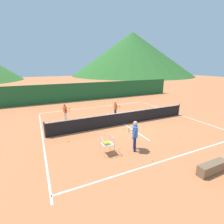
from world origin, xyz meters
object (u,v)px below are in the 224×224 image
object	(u,v)px
tennis_ball_10	(175,119)
tennis_ball_11	(102,130)
tennis_ball_2	(124,128)
tennis_ball_1	(120,137)
tennis_ball_6	(179,137)
tennis_ball_0	(152,160)
student_0	(65,110)
tennis_ball_4	(86,134)
tennis_ball_7	(54,141)
ball_cart	(107,143)
tennis_ball_3	(123,131)
instructor	(135,133)
tennis_ball_8	(135,134)
tennis_ball_5	(120,148)
tennis_ball_9	(68,141)
courtside_bench	(212,168)
student_1	(116,107)
tennis_net	(124,118)

from	to	relation	value
tennis_ball_10	tennis_ball_11	bearing A→B (deg)	177.76
tennis_ball_2	tennis_ball_1	bearing A→B (deg)	-128.91
tennis_ball_6	tennis_ball_10	world-z (taller)	same
tennis_ball_1	tennis_ball_0	bearing A→B (deg)	-86.50
student_0	tennis_ball_11	xyz separation A→B (m)	(1.86, -3.40, -0.78)
tennis_ball_4	tennis_ball_10	size ratio (longest dim) A/B	1.00
tennis_ball_4	tennis_ball_7	xyz separation A→B (m)	(-2.00, -0.18, 0.00)
ball_cart	tennis_ball_3	xyz separation A→B (m)	(2.19, 2.23, -0.56)
instructor	tennis_ball_0	bearing A→B (deg)	-81.17
instructor	tennis_ball_2	distance (m)	3.23
tennis_ball_8	tennis_ball_11	world-z (taller)	same
ball_cart	tennis_ball_4	world-z (taller)	ball_cart
student_0	tennis_ball_5	bearing A→B (deg)	-74.00
tennis_ball_7	tennis_ball_8	bearing A→B (deg)	-13.80
tennis_ball_9	tennis_ball_11	distance (m)	2.52
tennis_ball_1	tennis_ball_10	world-z (taller)	same
tennis_ball_6	tennis_ball_11	world-z (taller)	same
tennis_ball_5	tennis_ball_7	distance (m)	3.93
tennis_ball_5	tennis_ball_6	xyz separation A→B (m)	(4.07, -0.28, 0.00)
instructor	tennis_ball_11	size ratio (longest dim) A/B	24.06
tennis_ball_0	tennis_ball_10	world-z (taller)	same
tennis_ball_2	tennis_ball_3	distance (m)	0.49
tennis_ball_5	tennis_ball_10	world-z (taller)	same
tennis_ball_10	courtside_bench	distance (m)	7.14
tennis_ball_7	tennis_ball_9	world-z (taller)	same
tennis_ball_0	tennis_ball_11	size ratio (longest dim) A/B	1.00
tennis_ball_3	tennis_ball_9	size ratio (longest dim) A/B	1.00
student_1	tennis_ball_9	world-z (taller)	student_1
tennis_net	tennis_ball_3	size ratio (longest dim) A/B	166.60
student_1	tennis_ball_8	size ratio (longest dim) A/B	18.87
tennis_ball_2	tennis_ball_7	xyz separation A→B (m)	(-4.79, -0.05, 0.00)
tennis_ball_1	tennis_ball_3	size ratio (longest dim) A/B	1.00
tennis_net	tennis_ball_10	bearing A→B (deg)	-9.19
tennis_ball_0	tennis_ball_5	xyz separation A→B (m)	(-0.84, 1.68, 0.00)
tennis_ball_5	tennis_ball_8	world-z (taller)	same
instructor	tennis_ball_10	bearing A→B (deg)	26.43
tennis_ball_0	tennis_net	bearing A→B (deg)	75.54
tennis_ball_4	tennis_ball_5	size ratio (longest dim) A/B	1.00
tennis_ball_6	ball_cart	bearing A→B (deg)	178.34
tennis_ball_0	tennis_ball_3	distance (m)	3.81
instructor	tennis_ball_5	size ratio (longest dim) A/B	24.06
tennis_net	tennis_ball_8	bearing A→B (deg)	-98.65
tennis_ball_5	tennis_ball_9	size ratio (longest dim) A/B	1.00
tennis_ball_8	student_0	bearing A→B (deg)	125.84
tennis_ball_1	tennis_ball_6	distance (m)	3.71
tennis_ball_4	tennis_ball_6	xyz separation A→B (m)	(5.16, -2.87, 0.00)
tennis_ball_8	tennis_ball_0	bearing A→B (deg)	-108.30
tennis_ball_6	tennis_ball_3	bearing A→B (deg)	138.57
tennis_net	tennis_ball_10	distance (m)	4.52
tennis_ball_0	tennis_ball_6	distance (m)	3.52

